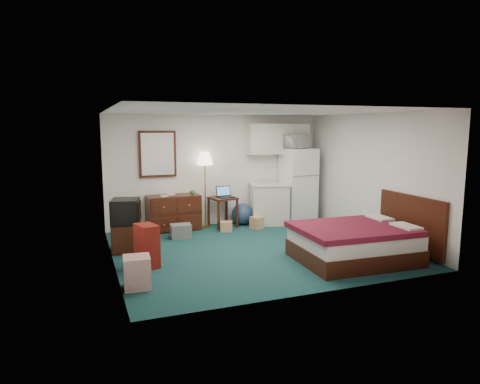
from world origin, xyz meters
name	(u,v)px	position (x,y,z in m)	size (l,w,h in m)	color
floor	(255,249)	(0.00, 0.00, 0.00)	(5.00, 4.50, 0.01)	#0F292B
ceiling	(256,111)	(0.00, 0.00, 2.50)	(5.00, 4.50, 0.01)	white
walls	(255,182)	(0.00, 0.00, 1.25)	(5.01, 4.51, 2.50)	white
mirror	(158,154)	(-1.35, 2.22, 1.65)	(0.80, 0.06, 1.00)	white
upper_cabinets	(278,139)	(1.45, 2.08, 1.95)	(1.50, 0.35, 0.70)	silver
headboard	(411,223)	(2.46, -1.23, 0.55)	(0.06, 1.56, 1.00)	black
dresser	(174,213)	(-1.08, 1.98, 0.38)	(1.13, 0.51, 0.77)	black
floor_lamp	(205,190)	(-0.34, 2.05, 0.84)	(0.36, 0.36, 1.68)	gold
desk	(223,212)	(0.02, 1.91, 0.34)	(0.53, 0.53, 0.67)	black
exercise_ball	(242,214)	(0.51, 1.96, 0.25)	(0.50, 0.50, 0.50)	navy
kitchen_counter	(269,205)	(1.12, 1.81, 0.45)	(0.83, 0.63, 0.90)	silver
fridge	(298,185)	(1.90, 1.88, 0.87)	(0.71, 0.71, 1.73)	white
bed	(354,244)	(1.28, -1.23, 0.30)	(1.85, 1.44, 0.59)	#49070E
tv_stand	(127,238)	(-2.21, 0.71, 0.25)	(0.49, 0.54, 0.49)	black
suitcase	(147,246)	(-2.01, -0.31, 0.35)	(0.27, 0.43, 0.69)	#5C0801
retail_box	(137,272)	(-2.28, -1.19, 0.23)	(0.36, 0.36, 0.45)	silver
file_bin	(181,231)	(-1.09, 1.28, 0.14)	(0.40, 0.30, 0.28)	slate
cardboard_box_a	(226,226)	(-0.05, 1.47, 0.11)	(0.25, 0.21, 0.21)	tan
cardboard_box_b	(257,223)	(0.67, 1.49, 0.13)	(0.22, 0.26, 0.26)	tan
laptop	(226,192)	(0.08, 1.87, 0.79)	(0.35, 0.28, 0.24)	black
crt_tv	(125,212)	(-2.21, 0.75, 0.72)	(0.49, 0.53, 0.45)	black
microwave	(296,140)	(1.82, 1.87, 1.94)	(0.60, 0.33, 0.41)	white
book_a	(161,192)	(-1.37, 1.90, 0.88)	(0.16, 0.02, 0.21)	tan
book_b	(168,190)	(-1.19, 2.01, 0.87)	(0.16, 0.02, 0.21)	tan
mug	(192,192)	(-0.67, 1.93, 0.82)	(0.11, 0.09, 0.11)	#457A40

